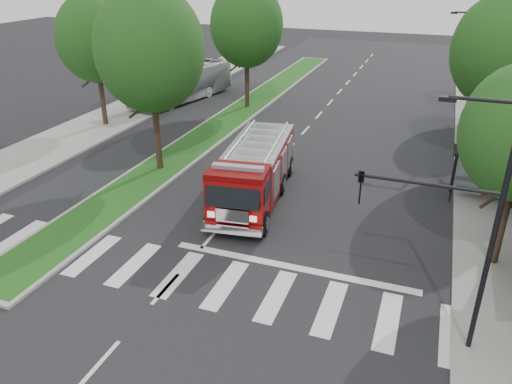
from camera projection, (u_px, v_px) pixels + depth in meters
ground at (211, 237)px, 21.94m from camera, size 140.00×140.00×0.00m
sidewalk_right at (504, 188)px, 26.49m from camera, size 5.00×80.00×0.15m
sidewalk_left at (83, 132)px, 34.92m from camera, size 5.00×80.00×0.15m
median at (238, 113)px, 39.06m from camera, size 3.00×50.00×0.15m
bus_shelter at (486, 162)px, 24.49m from camera, size 3.20×1.60×2.61m
tree_right_mid at (503, 51)px, 27.46m from camera, size 5.60×5.60×9.72m
tree_right_far at (491, 38)px, 36.23m from camera, size 5.00×5.00×8.73m
tree_median_near at (150, 49)px, 26.00m from camera, size 5.80×5.80×10.16m
tree_median_far at (247, 25)px, 38.02m from camera, size 5.60×5.60×9.72m
tree_left_mid at (95, 39)px, 33.86m from camera, size 5.20×5.20×9.16m
streetlight_right_near at (463, 213)px, 13.97m from camera, size 4.08×0.22×8.00m
streetlight_right_far at (472, 66)px, 33.77m from camera, size 2.11×0.20×8.00m
fire_engine at (254, 172)px, 24.82m from camera, size 3.77×9.16×3.09m
city_bus at (182, 83)px, 42.26m from camera, size 4.92×11.00×2.98m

